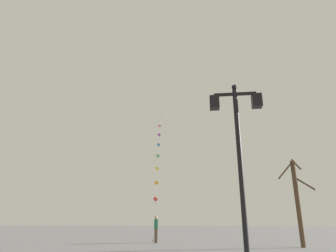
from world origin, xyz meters
The scene contains 5 objects.
ground_plane centered at (0.00, 20.00, 0.00)m, with size 160.00×160.00×0.00m, color gray.
twin_lantern_lamp_post centered at (1.51, 6.44, 3.65)m, with size 1.52×0.28×5.30m.
kite_train centered at (-3.87, 26.18, 7.30)m, with size 1.60×12.21×13.69m.
kite_flyer centered at (-2.78, 18.67, 0.90)m, with size 0.29×0.62×1.71m.
bare_tree centered at (5.77, 16.05, 2.62)m, with size 2.15×2.01×4.88m.
Camera 1 is at (0.46, -1.81, 1.35)m, focal length 31.33 mm.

